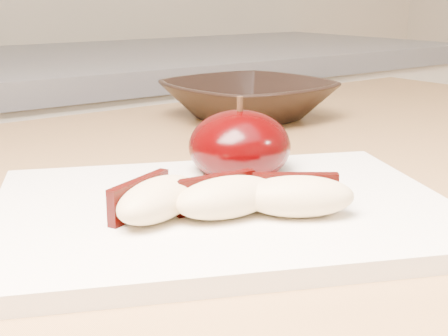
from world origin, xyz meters
TOP-DOWN VIEW (x-y plane):
  - cutting_board at (0.10, 0.38)m, footprint 0.39×0.34m
  - apple_half at (0.16, 0.44)m, footprint 0.11×0.11m
  - apple_wedge_a at (0.04, 0.38)m, footprint 0.08×0.06m
  - apple_wedge_b at (0.08, 0.36)m, footprint 0.08×0.05m
  - apple_wedge_c at (0.12, 0.33)m, footprint 0.08×0.07m
  - bowl at (0.34, 0.66)m, footprint 0.21×0.21m

SIDE VIEW (x-z plane):
  - cutting_board at x=0.10m, z-range 0.90..0.91m
  - bowl at x=0.34m, z-range 0.90..0.95m
  - apple_wedge_a at x=0.04m, z-range 0.91..0.94m
  - apple_wedge_b at x=0.08m, z-range 0.91..0.94m
  - apple_wedge_c at x=0.12m, z-range 0.91..0.94m
  - apple_half at x=0.16m, z-range 0.90..0.97m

